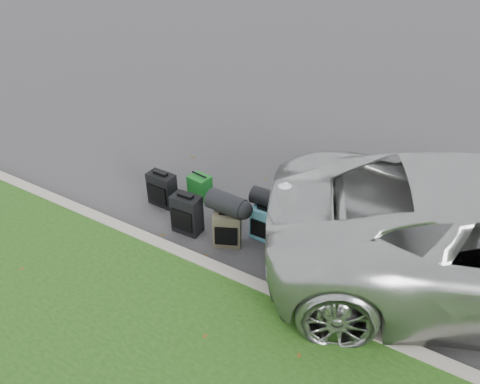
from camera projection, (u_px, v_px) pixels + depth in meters
The scene contains 12 objects.
ground at pixel (239, 230), 7.20m from camera, with size 120.00×120.00×0.00m, color #383535.
curb at pixel (201, 264), 6.45m from camera, with size 120.00×0.18×0.15m, color #9E937F.
suitcase_small_black at pixel (162, 189), 7.64m from camera, with size 0.45×0.25×0.57m, color black.
suitcase_large_black_left at pixel (187, 214), 7.02m from camera, with size 0.43×0.26×0.62m, color black.
suitcase_olive at pixel (227, 229), 6.78m from camera, with size 0.40×0.25×0.55m, color #484230.
suitcase_teal at pixel (263, 224), 6.91m from camera, with size 0.36×0.21×0.51m, color teal.
suitcase_large_black_right at pixel (285, 232), 6.57m from camera, with size 0.49×0.29×0.73m, color black.
tote_green at pixel (200, 186), 7.88m from camera, with size 0.34×0.27×0.39m, color #186F20.
tote_navy at pixel (227, 211), 7.36m from camera, with size 0.27×0.21×0.29m, color navy.
duffel_left at pixel (226, 203), 6.58m from camera, with size 0.30×0.30×0.56m, color black.
duffel_right at pixel (267, 198), 6.78m from camera, with size 0.26×0.26×0.47m, color black.
trash_bag at pixel (285, 197), 6.31m from camera, with size 0.38×0.38×0.38m, color white.
Camera 1 is at (2.95, -4.86, 4.46)m, focal length 35.00 mm.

